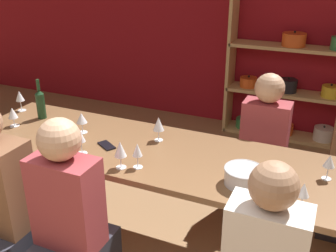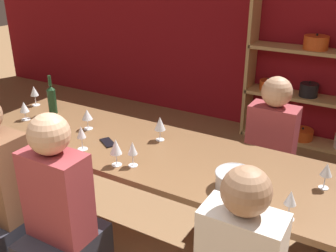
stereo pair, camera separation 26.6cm
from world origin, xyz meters
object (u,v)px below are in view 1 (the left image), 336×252
at_px(mixing_bowl, 244,175).
at_px(wine_glass_red_c, 20,97).
at_px(shelf_unit, 290,87).
at_px(wine_glass_empty_a, 137,150).
at_px(person_near_c, 72,241).
at_px(dining_table, 162,162).
at_px(wine_glass_red_e, 82,119).
at_px(wine_glass_empty_b, 304,191).
at_px(cell_phone, 107,145).
at_px(wine_bottle_green, 41,103).
at_px(wine_glass_white_a, 329,162).
at_px(person_near_b, 2,222).
at_px(wine_glass_empty_c, 81,137).
at_px(wine_glass_empty_d, 159,124).
at_px(wine_glass_red_a, 13,114).
at_px(person_far_a, 262,160).

bearing_deg(mixing_bowl, wine_glass_red_c, 169.19).
distance_m(shelf_unit, wine_glass_empty_a, 2.54).
distance_m(shelf_unit, person_near_c, 3.04).
bearing_deg(dining_table, shelf_unit, 76.28).
relative_size(dining_table, wine_glass_red_e, 18.73).
bearing_deg(wine_glass_empty_b, shelf_unit, 98.88).
bearing_deg(wine_glass_red_e, cell_phone, -23.19).
height_order(wine_bottle_green, wine_glass_white_a, wine_bottle_green).
bearing_deg(person_near_b, shelf_unit, 66.49).
distance_m(mixing_bowl, wine_glass_empty_c, 1.08).
bearing_deg(mixing_bowl, person_near_c, -146.29).
height_order(wine_glass_red_e, person_near_c, person_near_c).
xyz_separation_m(shelf_unit, cell_phone, (-0.93, -2.28, 0.14)).
distance_m(dining_table, cell_phone, 0.40).
xyz_separation_m(dining_table, wine_bottle_green, (-1.14, 0.15, 0.20)).
relative_size(shelf_unit, dining_table, 0.52).
bearing_deg(wine_glass_empty_c, mixing_bowl, 3.42).
bearing_deg(wine_glass_empty_d, wine_glass_empty_b, -24.21).
height_order(wine_glass_white_a, wine_glass_empty_b, wine_glass_empty_b).
height_order(wine_glass_red_c, cell_phone, wine_glass_red_c).
bearing_deg(cell_phone, wine_glass_empty_c, -118.72).
bearing_deg(wine_glass_empty_d, wine_glass_red_a, -169.00).
relative_size(wine_glass_empty_c, cell_phone, 1.04).
relative_size(wine_glass_red_c, wine_glass_empty_d, 1.00).
relative_size(shelf_unit, wine_glass_empty_d, 8.58).
relative_size(wine_bottle_green, wine_glass_empty_b, 1.97).
height_order(mixing_bowl, wine_glass_red_e, wine_glass_red_e).
xyz_separation_m(wine_glass_white_a, cell_phone, (-1.42, -0.16, -0.11)).
bearing_deg(dining_table, person_near_c, -107.71).
height_order(shelf_unit, wine_glass_empty_a, shelf_unit).
bearing_deg(shelf_unit, wine_glass_red_c, -134.23).
height_order(wine_bottle_green, wine_glass_red_e, wine_bottle_green).
bearing_deg(person_near_c, wine_glass_red_a, 146.35).
xyz_separation_m(mixing_bowl, wine_glass_empty_c, (-1.07, -0.06, 0.07)).
distance_m(wine_glass_white_a, person_near_c, 1.55).
bearing_deg(wine_glass_empty_c, wine_glass_red_a, 167.06).
height_order(wine_glass_red_a, wine_glass_red_e, wine_glass_red_e).
distance_m(wine_glass_red_a, person_near_c, 1.25).
bearing_deg(wine_glass_red_c, wine_glass_empty_d, -2.41).
xyz_separation_m(wine_glass_empty_a, cell_phone, (-0.34, 0.18, -0.11)).
distance_m(wine_glass_empty_a, person_near_b, 0.94).
xyz_separation_m(wine_glass_empty_a, wine_glass_empty_d, (-0.05, 0.40, 0.01)).
relative_size(shelf_unit, wine_glass_red_c, 8.63).
xyz_separation_m(wine_glass_empty_c, cell_phone, (0.09, 0.16, -0.12)).
xyz_separation_m(wine_glass_empty_b, wine_glass_red_e, (-1.60, 0.35, -0.01)).
bearing_deg(person_far_a, wine_glass_empty_d, 40.59).
bearing_deg(mixing_bowl, wine_glass_empty_d, 154.70).
bearing_deg(shelf_unit, wine_glass_red_e, -119.21).
xyz_separation_m(wine_bottle_green, wine_glass_empty_b, (2.07, -0.46, -0.01)).
height_order(wine_glass_empty_a, wine_glass_empty_d, wine_glass_empty_d).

